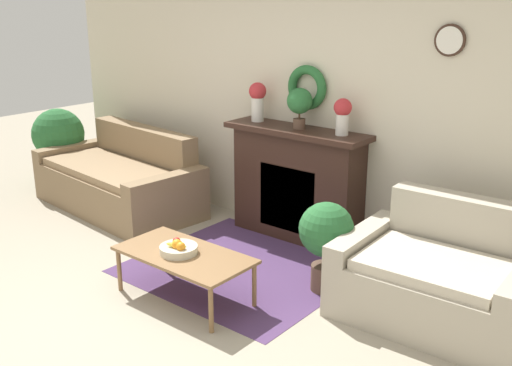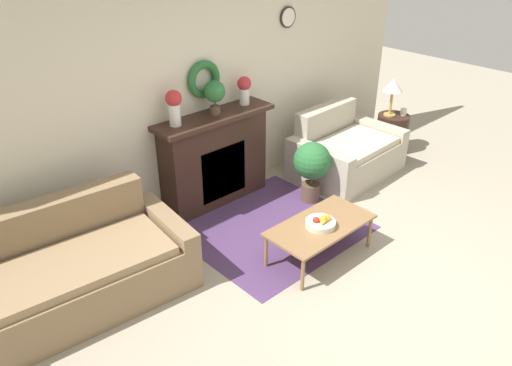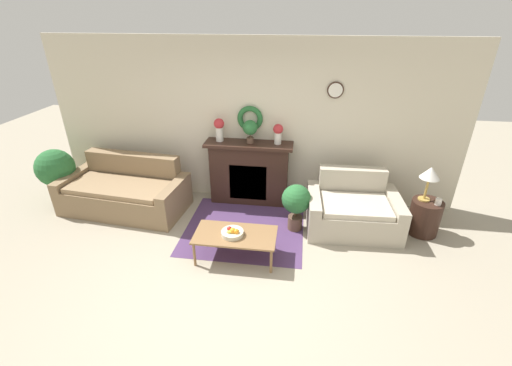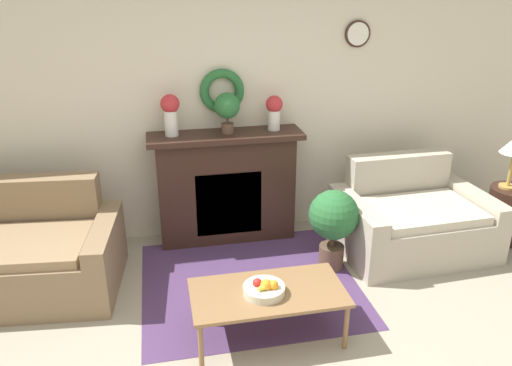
% 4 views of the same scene
% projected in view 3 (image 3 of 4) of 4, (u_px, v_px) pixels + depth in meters
% --- Properties ---
extents(ground_plane, '(16.00, 16.00, 0.00)m').
position_uv_depth(ground_plane, '(223.00, 291.00, 4.12)').
color(ground_plane, '#9E937F').
extents(floor_rug, '(1.80, 1.66, 0.01)m').
position_uv_depth(floor_rug, '(245.00, 228.00, 5.30)').
color(floor_rug, '#4C335B').
rests_on(floor_rug, ground_plane).
extents(wall_back, '(6.80, 0.15, 2.70)m').
position_uv_depth(wall_back, '(252.00, 123.00, 5.64)').
color(wall_back, beige).
rests_on(wall_back, ground_plane).
extents(fireplace, '(1.44, 0.41, 1.09)m').
position_uv_depth(fireplace, '(249.00, 172.00, 5.82)').
color(fireplace, '#331E16').
rests_on(fireplace, ground_plane).
extents(couch_left, '(2.09, 1.16, 0.86)m').
position_uv_depth(couch_left, '(126.00, 192.00, 5.72)').
color(couch_left, '#846B4C').
rests_on(couch_left, ground_plane).
extents(loveseat_right, '(1.40, 1.02, 0.84)m').
position_uv_depth(loveseat_right, '(352.00, 210.00, 5.22)').
color(loveseat_right, '#B2A893').
rests_on(loveseat_right, ground_plane).
extents(coffee_table, '(1.09, 0.56, 0.38)m').
position_uv_depth(coffee_table, '(235.00, 236.00, 4.53)').
color(coffee_table, olive).
rests_on(coffee_table, ground_plane).
extents(fruit_bowl, '(0.29, 0.29, 0.12)m').
position_uv_depth(fruit_bowl, '(233.00, 233.00, 4.47)').
color(fruit_bowl, beige).
rests_on(fruit_bowl, coffee_table).
extents(side_table_by_loveseat, '(0.44, 0.44, 0.54)m').
position_uv_depth(side_table_by_loveseat, '(424.00, 217.00, 5.09)').
color(side_table_by_loveseat, '#331E16').
rests_on(side_table_by_loveseat, ground_plane).
extents(table_lamp, '(0.27, 0.27, 0.52)m').
position_uv_depth(table_lamp, '(430.00, 174.00, 4.83)').
color(table_lamp, '#B28E42').
rests_on(table_lamp, side_table_by_loveseat).
extents(mug, '(0.09, 0.09, 0.09)m').
position_uv_depth(mug, '(438.00, 202.00, 4.87)').
color(mug, silver).
rests_on(mug, side_table_by_loveseat).
extents(vase_on_mantel_left, '(0.17, 0.17, 0.38)m').
position_uv_depth(vase_on_mantel_left, '(219.00, 128.00, 5.54)').
color(vase_on_mantel_left, silver).
rests_on(vase_on_mantel_left, fireplace).
extents(vase_on_mantel_right, '(0.16, 0.16, 0.33)m').
position_uv_depth(vase_on_mantel_right, '(278.00, 132.00, 5.44)').
color(vase_on_mantel_right, silver).
rests_on(vase_on_mantel_right, fireplace).
extents(potted_plant_on_mantel, '(0.24, 0.24, 0.38)m').
position_uv_depth(potted_plant_on_mantel, '(250.00, 129.00, 5.45)').
color(potted_plant_on_mantel, brown).
rests_on(potted_plant_on_mantel, fireplace).
extents(potted_plant_floor_by_couch, '(0.63, 0.63, 0.96)m').
position_uv_depth(potted_plant_floor_by_couch, '(56.00, 169.00, 5.78)').
color(potted_plant_floor_by_couch, brown).
rests_on(potted_plant_floor_by_couch, ground_plane).
extents(potted_plant_floor_by_loveseat, '(0.44, 0.44, 0.74)m').
position_uv_depth(potted_plant_floor_by_loveseat, '(296.00, 202.00, 5.08)').
color(potted_plant_floor_by_loveseat, brown).
rests_on(potted_plant_floor_by_loveseat, ground_plane).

